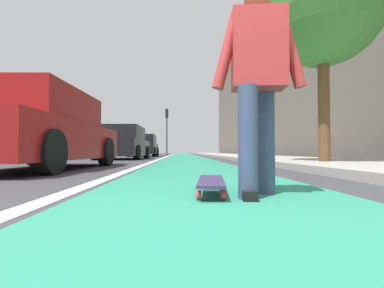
{
  "coord_description": "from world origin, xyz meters",
  "views": [
    {
      "loc": [
        -1.07,
        0.27,
        0.34
      ],
      "look_at": [
        9.71,
        -0.18,
        0.64
      ],
      "focal_mm": 25.39,
      "sensor_mm": 36.0,
      "label": 1
    }
  ],
  "objects_px": {
    "street_tree_near": "(322,8)",
    "skateboard": "(211,182)",
    "traffic_light": "(167,123)",
    "parked_car_near": "(40,132)",
    "parked_car_far": "(144,146)",
    "skater_person": "(258,74)",
    "parked_car_mid": "(123,144)"
  },
  "relations": [
    {
      "from": "skater_person",
      "to": "parked_car_far",
      "type": "bearing_deg",
      "value": 10.65
    },
    {
      "from": "parked_car_near",
      "to": "traffic_light",
      "type": "relative_size",
      "value": 0.97
    },
    {
      "from": "parked_car_far",
      "to": "traffic_light",
      "type": "height_order",
      "value": "traffic_light"
    },
    {
      "from": "skater_person",
      "to": "traffic_light",
      "type": "height_order",
      "value": "traffic_light"
    },
    {
      "from": "parked_car_far",
      "to": "street_tree_near",
      "type": "xyz_separation_m",
      "value": [
        -12.86,
        -5.76,
        2.89
      ]
    },
    {
      "from": "street_tree_near",
      "to": "skateboard",
      "type": "bearing_deg",
      "value": 141.57
    },
    {
      "from": "skateboard",
      "to": "skater_person",
      "type": "relative_size",
      "value": 0.52
    },
    {
      "from": "street_tree_near",
      "to": "traffic_light",
      "type": "bearing_deg",
      "value": 12.79
    },
    {
      "from": "parked_car_near",
      "to": "parked_car_mid",
      "type": "relative_size",
      "value": 1.05
    },
    {
      "from": "skateboard",
      "to": "traffic_light",
      "type": "height_order",
      "value": "traffic_light"
    },
    {
      "from": "parked_car_mid",
      "to": "parked_car_far",
      "type": "distance_m",
      "value": 6.51
    },
    {
      "from": "skater_person",
      "to": "parked_car_far",
      "type": "relative_size",
      "value": 0.39
    },
    {
      "from": "parked_car_near",
      "to": "traffic_light",
      "type": "distance_m",
      "value": 20.77
    },
    {
      "from": "parked_car_far",
      "to": "traffic_light",
      "type": "relative_size",
      "value": 0.97
    },
    {
      "from": "parked_car_near",
      "to": "skateboard",
      "type": "bearing_deg",
      "value": -136.6
    },
    {
      "from": "skateboard",
      "to": "skater_person",
      "type": "distance_m",
      "value": 0.92
    },
    {
      "from": "traffic_light",
      "to": "skateboard",
      "type": "bearing_deg",
      "value": -176.19
    },
    {
      "from": "street_tree_near",
      "to": "parked_car_mid",
      "type": "bearing_deg",
      "value": 42.37
    },
    {
      "from": "skater_person",
      "to": "parked_car_near",
      "type": "height_order",
      "value": "skater_person"
    },
    {
      "from": "parked_car_near",
      "to": "traffic_light",
      "type": "bearing_deg",
      "value": -3.79
    },
    {
      "from": "skateboard",
      "to": "traffic_light",
      "type": "relative_size",
      "value": 0.19
    },
    {
      "from": "parked_car_near",
      "to": "traffic_light",
      "type": "height_order",
      "value": "traffic_light"
    },
    {
      "from": "skater_person",
      "to": "parked_car_mid",
      "type": "relative_size",
      "value": 0.4
    },
    {
      "from": "skateboard",
      "to": "traffic_light",
      "type": "xyz_separation_m",
      "value": [
        23.71,
        1.58,
        2.94
      ]
    },
    {
      "from": "parked_car_mid",
      "to": "parked_car_far",
      "type": "bearing_deg",
      "value": -0.27
    },
    {
      "from": "skateboard",
      "to": "parked_car_far",
      "type": "distance_m",
      "value": 16.84
    },
    {
      "from": "skateboard",
      "to": "street_tree_near",
      "type": "distance_m",
      "value": 5.91
    },
    {
      "from": "skateboard",
      "to": "parked_car_near",
      "type": "bearing_deg",
      "value": 43.4
    },
    {
      "from": "parked_car_near",
      "to": "street_tree_near",
      "type": "relative_size",
      "value": 0.86
    },
    {
      "from": "skater_person",
      "to": "street_tree_near",
      "type": "bearing_deg",
      "value": -33.98
    },
    {
      "from": "skater_person",
      "to": "parked_car_far",
      "type": "height_order",
      "value": "skater_person"
    },
    {
      "from": "skateboard",
      "to": "parked_car_mid",
      "type": "bearing_deg",
      "value": 15.7
    }
  ]
}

